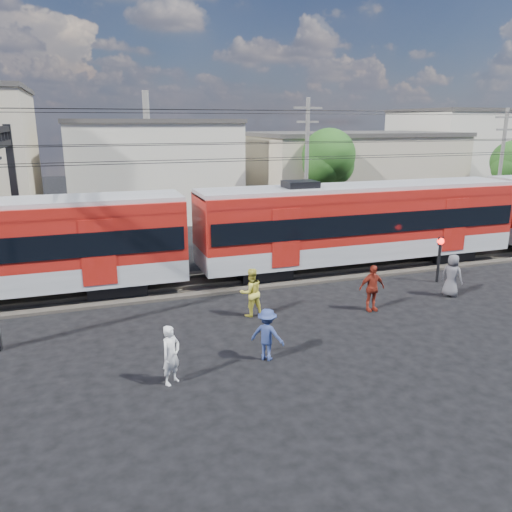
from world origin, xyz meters
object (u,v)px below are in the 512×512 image
object	(u,v)px
car_silver	(507,220)
crossing_signal	(440,251)
commuter_train	(363,221)
pedestrian_c	(267,335)
pedestrian_a	(171,355)

from	to	relation	value
car_silver	crossing_signal	bearing A→B (deg)	129.20
commuter_train	car_silver	xyz separation A→B (m)	(14.10, 4.91, -1.74)
pedestrian_c	crossing_signal	world-z (taller)	crossing_signal
car_silver	commuter_train	bearing A→B (deg)	114.41
commuter_train	crossing_signal	xyz separation A→B (m)	(2.11, -3.17, -0.94)
pedestrian_a	car_silver	xyz separation A→B (m)	(25.03, 13.31, -0.20)
crossing_signal	commuter_train	bearing A→B (deg)	123.66
commuter_train	pedestrian_a	bearing A→B (deg)	-142.48
pedestrian_a	crossing_signal	bearing A→B (deg)	-14.95
pedestrian_c	crossing_signal	size ratio (longest dim) A/B	0.78
commuter_train	pedestrian_a	distance (m)	13.87
commuter_train	pedestrian_a	xyz separation A→B (m)	(-10.93, -8.39, -1.55)
pedestrian_a	car_silver	distance (m)	28.35
pedestrian_a	crossing_signal	xyz separation A→B (m)	(13.04, 5.22, 0.61)
car_silver	pedestrian_a	bearing A→B (deg)	123.20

